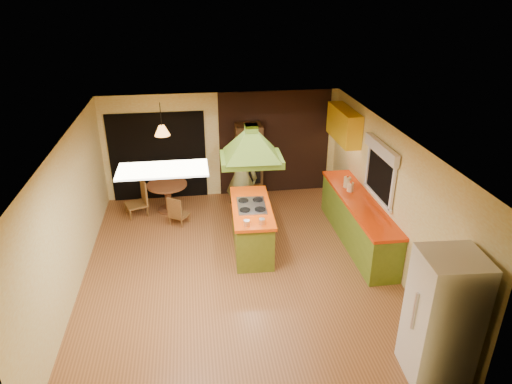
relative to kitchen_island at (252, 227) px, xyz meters
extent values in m
plane|color=#9B5D32|center=(-0.34, -0.66, -0.46)|extent=(6.50, 6.50, 0.00)
plane|color=#F3EAAE|center=(-0.34, 2.59, 0.79)|extent=(5.50, 0.00, 5.50)
plane|color=#F3EAAE|center=(-0.34, -3.91, 0.79)|extent=(5.50, 0.00, 5.50)
plane|color=#F3EAAE|center=(-3.09, -0.66, 0.79)|extent=(0.00, 6.50, 6.50)
plane|color=#F3EAAE|center=(2.41, -0.66, 0.79)|extent=(0.00, 6.50, 6.50)
plane|color=silver|center=(-0.34, -0.66, 2.04)|extent=(6.50, 6.50, 0.00)
cube|color=#381E14|center=(0.91, 2.57, 0.79)|extent=(2.64, 0.03, 2.50)
cube|color=black|center=(-1.84, 2.57, 0.59)|extent=(2.20, 0.03, 2.10)
cube|color=olive|center=(2.11, -0.06, -0.03)|extent=(0.58, 3.00, 0.86)
cube|color=#E53807|center=(2.11, -0.06, 0.43)|extent=(0.62, 3.05, 0.06)
cube|color=yellow|center=(2.23, 1.54, 1.49)|extent=(0.34, 1.40, 0.70)
cube|color=black|center=(2.38, -0.26, 1.09)|extent=(0.03, 1.16, 0.96)
cube|color=white|center=(2.33, -0.26, 1.56)|extent=(0.10, 1.35, 0.22)
cube|color=white|center=(-1.44, -1.86, 2.02)|extent=(1.20, 0.60, 0.03)
cube|color=olive|center=(0.00, 0.00, -0.04)|extent=(0.76, 1.78, 0.85)
cube|color=#E84907|center=(0.00, 0.00, 0.42)|extent=(0.82, 1.86, 0.06)
cube|color=silver|center=(0.00, 0.00, 0.46)|extent=(0.57, 0.79, 0.02)
cube|color=#49681A|center=(0.00, 0.00, 1.39)|extent=(1.13, 0.83, 0.13)
pyramid|color=#49681A|center=(0.00, 0.00, 1.90)|extent=(1.13, 0.83, 0.45)
cube|color=#49681A|center=(0.00, 0.00, 1.97)|extent=(0.22, 0.22, 0.13)
imported|color=brown|center=(-0.05, 1.26, 0.49)|extent=(0.80, 0.64, 1.91)
cube|color=white|center=(1.96, -3.46, 0.45)|extent=(0.80, 0.76, 1.82)
cube|color=#472D16|center=(0.25, 2.29, 0.45)|extent=(0.61, 0.59, 1.82)
cube|color=black|center=(0.25, 1.99, 0.75)|extent=(0.47, 0.02, 0.45)
cube|color=black|center=(0.25, 1.99, 0.25)|extent=(0.47, 0.02, 0.45)
cylinder|color=brown|center=(-1.65, 1.84, 0.18)|extent=(0.89, 0.89, 0.05)
cylinder|color=brown|center=(-1.65, 1.84, -0.13)|extent=(0.14, 0.14, 0.62)
cylinder|color=brown|center=(-1.65, 1.84, -0.44)|extent=(0.50, 0.50, 0.05)
cone|color=#FF9E3F|center=(-1.65, 1.84, 1.44)|extent=(0.41, 0.41, 0.21)
cylinder|color=beige|center=(2.06, 0.57, 0.57)|extent=(0.18, 0.18, 0.22)
cylinder|color=#FDF2CB|center=(2.06, 0.37, 0.55)|extent=(0.13, 0.13, 0.18)
cylinder|color=beige|center=(2.06, 0.34, 0.53)|extent=(0.12, 0.12, 0.15)
camera|label=1|loc=(-1.02, -7.62, 4.32)|focal=32.00mm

